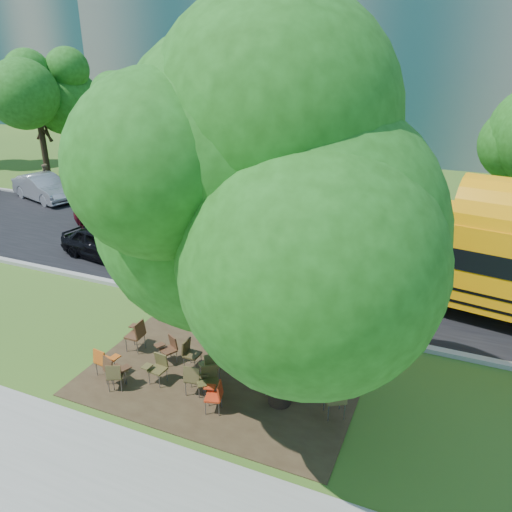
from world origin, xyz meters
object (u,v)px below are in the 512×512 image
at_px(chair_0, 104,359).
at_px(chair_4, 195,377).
at_px(chair_7, 275,380).
at_px(bg_car_silver, 44,188).
at_px(chair_5, 209,379).
at_px(chair_11, 211,363).
at_px(chair_13, 337,396).
at_px(black_car, 103,244).
at_px(school_bus, 491,260).
at_px(bg_car_red, 134,212).
at_px(chair_9, 169,347).
at_px(chair_10, 190,352).
at_px(chair_14, 223,336).
at_px(pedestrian_b, 46,178).
at_px(chair_8, 137,333).
at_px(pedestrian_a, 69,176).
at_px(chair_3, 158,366).
at_px(main_tree, 284,199).
at_px(chair_2, 116,374).
at_px(chair_6, 215,394).
at_px(chair_1, 113,369).
at_px(chair_12, 306,368).

xyz_separation_m(chair_0, chair_4, (2.55, 0.26, 0.03)).
distance_m(chair_4, chair_7, 1.97).
bearing_deg(bg_car_silver, chair_5, -107.60).
relative_size(chair_11, chair_13, 0.96).
xyz_separation_m(chair_13, black_car, (-11.25, 5.66, 0.06)).
xyz_separation_m(school_bus, bg_car_red, (-15.61, 2.76, -1.12)).
relative_size(chair_5, chair_9, 1.06).
bearing_deg(chair_10, chair_5, 51.83).
height_order(chair_14, pedestrian_b, pedestrian_b).
bearing_deg(bg_car_red, black_car, -173.61).
distance_m(chair_8, pedestrian_a, 19.90).
distance_m(chair_3, bg_car_red, 12.84).
bearing_deg(black_car, bg_car_red, 27.74).
bearing_deg(pedestrian_b, chair_8, 23.64).
bearing_deg(pedestrian_a, chair_9, -131.30).
xyz_separation_m(chair_0, chair_5, (2.90, 0.35, 0.01)).
distance_m(main_tree, black_car, 12.24).
bearing_deg(chair_2, chair_5, -8.19).
bearing_deg(chair_10, chair_0, -57.00).
xyz_separation_m(chair_6, pedestrian_b, (-18.60, 13.68, 0.36)).
height_order(main_tree, chair_3, main_tree).
xyz_separation_m(chair_4, bg_car_red, (-9.13, 10.11, 0.20)).
xyz_separation_m(chair_1, chair_7, (3.90, 1.14, 0.02)).
bearing_deg(bg_car_silver, chair_7, -104.15).
bearing_deg(bg_car_silver, chair_13, -102.27).
bearing_deg(chair_6, chair_2, 79.98).
bearing_deg(bg_car_red, chair_8, -155.61).
relative_size(chair_10, pedestrian_a, 0.55).
bearing_deg(chair_8, chair_12, -87.22).
distance_m(chair_5, bg_car_silver, 20.64).
bearing_deg(chair_6, pedestrian_b, 37.79).
bearing_deg(pedestrian_a, bg_car_red, -119.49).
relative_size(black_car, pedestrian_a, 2.51).
height_order(chair_13, pedestrian_b, pedestrian_b).
xyz_separation_m(chair_2, pedestrian_a, (-15.27, 15.13, 0.28)).
xyz_separation_m(chair_6, chair_10, (-1.42, 1.26, 0.02)).
height_order(chair_12, chair_14, chair_14).
bearing_deg(chair_5, school_bus, -167.16).
bearing_deg(pedestrian_a, chair_10, -130.20).
height_order(chair_3, chair_12, chair_12).
relative_size(chair_8, pedestrian_a, 0.62).
relative_size(main_tree, chair_5, 10.31).
bearing_deg(chair_8, bg_car_red, 35.25).
relative_size(chair_1, chair_5, 1.04).
relative_size(school_bus, pedestrian_b, 7.86).
bearing_deg(bg_car_silver, chair_10, -107.31).
relative_size(chair_3, bg_car_silver, 0.18).
bearing_deg(chair_9, chair_10, -155.75).
bearing_deg(chair_7, chair_10, -151.68).
height_order(chair_11, chair_12, chair_11).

